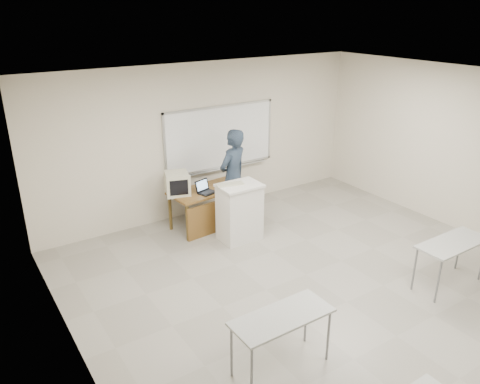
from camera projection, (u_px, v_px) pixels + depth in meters
floor at (347, 302)px, 6.72m from camera, size 7.00×8.00×0.01m
whiteboard at (220, 138)px, 9.40m from camera, size 2.48×0.10×1.31m
student_desks at (436, 311)px, 5.42m from camera, size 4.40×2.20×0.73m
instructor_desk at (211, 201)px, 8.78m from camera, size 1.43×0.71×0.75m
podium at (240, 212)px, 8.36m from camera, size 0.75×0.55×1.05m
crt_monitor at (178, 183)px, 8.54m from camera, size 0.43×0.48×0.41m
laptop at (206, 190)px, 8.62m from camera, size 0.31×0.29×0.23m
mouse at (222, 189)px, 8.73m from camera, size 0.10×0.07×0.04m
keyboard at (230, 184)px, 8.14m from camera, size 0.51×0.27×0.03m
presenter at (233, 177)px, 8.89m from camera, size 0.79×0.65×1.86m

